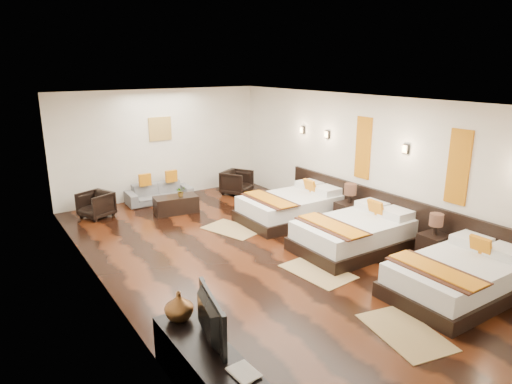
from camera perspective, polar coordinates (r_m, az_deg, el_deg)
floor at (r=8.35m, az=0.94°, el=-8.17°), size 5.50×9.50×0.01m
ceiling at (r=7.65m, az=1.03°, el=11.36°), size 5.50×9.50×0.01m
back_wall at (r=12.03m, az=-11.92°, el=5.93°), size 5.50×0.01×2.80m
left_wall at (r=6.79m, az=-18.59°, el=-2.11°), size 0.01×9.50×2.80m
right_wall at (r=9.67m, az=14.61°, el=3.39°), size 0.01×9.50×2.80m
headboard_panel at (r=9.39m, az=17.64°, el=-3.24°), size 0.08×6.60×0.90m
bed_near at (r=7.62m, az=24.19°, el=-9.74°), size 2.19×1.38×0.84m
bed_mid at (r=8.83m, az=12.45°, el=-5.11°), size 2.28×1.44×0.87m
bed_far at (r=10.21m, az=4.57°, el=-1.90°), size 2.28×1.43×0.87m
nightstand_a at (r=8.68m, az=21.48°, el=-6.16°), size 0.44×0.44×0.88m
nightstand_b at (r=9.93m, az=11.66°, el=-2.45°), size 0.48×0.48×0.96m
jute_mat_near at (r=6.51m, az=18.28°, el=-16.42°), size 0.97×1.32×0.01m
jute_mat_mid at (r=7.85m, az=7.77°, el=-9.90°), size 0.86×1.27×0.01m
jute_mat_far at (r=9.68m, az=-3.01°, el=-4.69°), size 1.09×1.38×0.01m
tv_console at (r=5.14m, az=-6.07°, el=-21.67°), size 0.50×1.80×0.55m
tv at (r=4.97m, az=-6.61°, el=-15.61°), size 0.31×0.91×0.52m
book at (r=4.58m, az=-2.81°, el=-22.34°), size 0.25×0.32×0.03m
figurine at (r=5.42m, az=-9.69°, el=-13.96°), size 0.42×0.42×0.35m
sofa at (r=11.77m, az=-12.10°, el=-0.09°), size 1.66×0.71×0.48m
armchair_left at (r=10.96m, az=-19.54°, el=-1.53°), size 0.86×0.85×0.60m
armchair_right at (r=12.19m, az=-2.43°, el=1.21°), size 0.96×0.97×0.65m
coffee_table at (r=10.85m, az=-10.05°, el=-1.57°), size 1.06×0.63×0.40m
table_plant at (r=10.75m, az=-9.48°, el=0.09°), size 0.26×0.25×0.24m
orange_panel_a at (r=8.47m, az=24.15°, el=2.88°), size 0.04×0.40×1.30m
orange_panel_b at (r=9.79m, az=13.36°, el=5.42°), size 0.04×0.40×1.30m
sconce_mid at (r=9.04m, az=18.35°, el=5.18°), size 0.07×0.12×0.18m
sconce_far at (r=10.53m, az=8.97°, el=7.19°), size 0.07×0.12×0.18m
sconce_lounge at (r=11.20m, az=5.86°, el=7.81°), size 0.07×0.12×0.18m
gold_artwork at (r=11.95m, az=-12.00°, el=7.80°), size 0.60×0.04×0.60m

